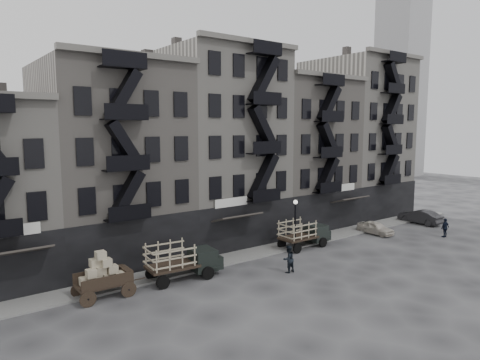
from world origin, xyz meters
TOP-DOWN VIEW (x-y plane):
  - ground at (0.00, 0.00)m, footprint 140.00×140.00m
  - sidewalk at (0.00, 3.75)m, footprint 55.00×2.50m
  - building_midwest at (-10.00, 9.83)m, footprint 10.00×11.35m
  - building_center at (-0.00, 9.82)m, footprint 10.00×11.35m
  - building_mideast at (10.00, 9.83)m, footprint 10.00×11.35m
  - building_east at (20.00, 9.82)m, footprint 10.00×11.35m
  - lamp_post at (3.00, 2.60)m, footprint 0.36×0.36m
  - distant_tower at (60.00, 30.00)m, footprint 8.00×8.00m
  - wagon at (-13.67, 2.22)m, footprint 3.45×1.86m
  - stake_truck_west at (-8.16, 2.10)m, footprint 5.39×2.54m
  - stake_truck_east at (4.10, 2.60)m, footprint 4.99×2.10m
  - car_east at (13.00, 1.69)m, footprint 1.47×3.64m
  - car_far at (20.75, 1.58)m, footprint 1.65×4.58m
  - pedestrian_mid at (-1.43, -1.27)m, footprint 0.98×0.78m
  - policeman at (17.21, -3.00)m, footprint 1.11×0.56m

SIDE VIEW (x-z plane):
  - ground at x=0.00m, z-range 0.00..0.00m
  - sidewalk at x=0.00m, z-range 0.00..0.15m
  - car_east at x=13.00m, z-range 0.00..1.24m
  - car_far at x=20.75m, z-range 0.00..1.50m
  - policeman at x=17.21m, z-range 0.00..1.82m
  - pedestrian_mid at x=-1.43m, z-range 0.00..1.98m
  - stake_truck_east at x=4.10m, z-range 0.18..2.67m
  - stake_truck_west at x=-8.16m, z-range 0.19..2.82m
  - wagon at x=-13.67m, z-range 0.21..3.12m
  - lamp_post at x=3.00m, z-range 0.64..4.92m
  - building_midwest at x=-10.00m, z-range -0.60..15.60m
  - building_mideast at x=10.00m, z-range -0.60..15.60m
  - building_center at x=0.00m, z-range -0.60..17.60m
  - building_east at x=20.00m, z-range -0.60..18.60m
  - distant_tower at x=60.00m, z-range 0.76..66.76m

